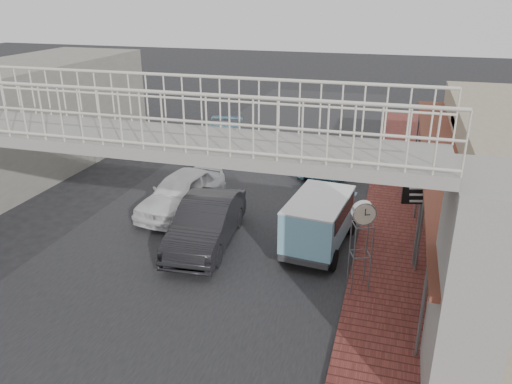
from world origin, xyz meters
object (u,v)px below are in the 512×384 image
Objects in this scene: white_hatchback at (182,192)px; arrow_sign at (449,191)px; motorcycle_far at (387,149)px; street_clock at (363,217)px; dark_sedan at (206,223)px; angkot_curb at (329,159)px; angkot_van at (320,216)px; motorcycle_near at (423,181)px; angkot_far at (218,140)px.

arrow_sign reaches higher than white_hatchback.
street_clock is at bearing 168.48° from motorcycle_far.
white_hatchback is at bearing 131.84° from street_clock.
dark_sedan is 12.38m from motorcycle_far.
white_hatchback is 1.02× the size of angkot_curb.
angkot_curb is at bearing 59.94° from white_hatchback.
angkot_van is at bearing 102.87° from angkot_curb.
arrow_sign reaches higher than motorcycle_near.
angkot_van is at bearing -59.70° from angkot_far.
motorcycle_near is 6.73m from arrow_sign.
dark_sedan is 1.21× the size of angkot_van.
motorcycle_near is at bearing 78.43° from arrow_sign.
motorcycle_near is (3.41, 6.12, -0.66)m from angkot_van.
white_hatchback is at bearing 59.21° from angkot_curb.
arrow_sign is (9.46, -1.82, 1.81)m from white_hatchback.
dark_sedan is 9.09m from angkot_curb.
angkot_van is at bearing 159.97° from motorcycle_far.
street_clock is at bearing -60.52° from angkot_far.
angkot_curb is at bearing 83.01° from street_clock.
angkot_far is 1.66× the size of arrow_sign.
angkot_van is 2.39× the size of motorcycle_far.
motorcycle_far is at bearing 58.99° from dark_sedan.
angkot_van is (0.82, -7.82, 0.57)m from angkot_curb.
motorcycle_far is at bearing 69.07° from street_clock.
dark_sedan is 10.32m from angkot_far.
street_clock is at bearing -20.95° from dark_sedan.
angkot_curb is at bearing 66.50° from dark_sedan.
arrow_sign is at bearing 1.94° from angkot_van.
motorcycle_near is at bearing 39.23° from dark_sedan.
angkot_far is 8.75m from motorcycle_far.
arrow_sign is at bearing -48.12° from angkot_far.
angkot_far is (-1.26, 7.46, -0.04)m from white_hatchback.
angkot_curb is at bearing -18.27° from angkot_far.
street_clock is at bearing -153.61° from arrow_sign.
motorcycle_far is (7.38, 8.77, -0.18)m from white_hatchback.
angkot_van reaches higher than dark_sedan.
white_hatchback reaches higher than angkot_curb.
motorcycle_near is 0.53× the size of arrow_sign.
arrow_sign reaches higher than motorcycle_far.
angkot_curb is (2.89, 8.62, -0.17)m from dark_sedan.
motorcycle_near is (4.23, -1.70, -0.10)m from angkot_curb.
motorcycle_far is (1.72, 10.32, -0.59)m from angkot_van.
angkot_far is 1.29× the size of angkot_van.
motorcycle_far is 0.62× the size of street_clock.
angkot_van is 10.48m from motorcycle_far.
white_hatchback is 1.71× the size of street_clock.
motorcycle_far is 10.98m from arrow_sign.
arrow_sign is at bearing -3.29° from white_hatchback.
angkot_curb is 2.71× the size of motorcycle_far.
motorcycle_near is at bearing -22.84° from angkot_far.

